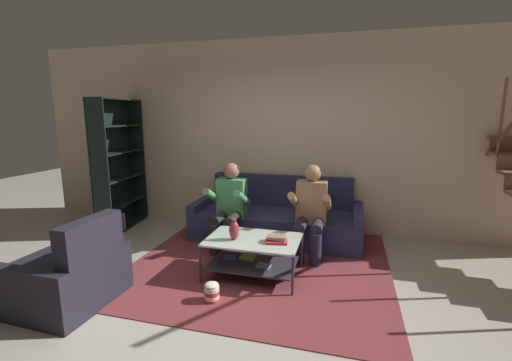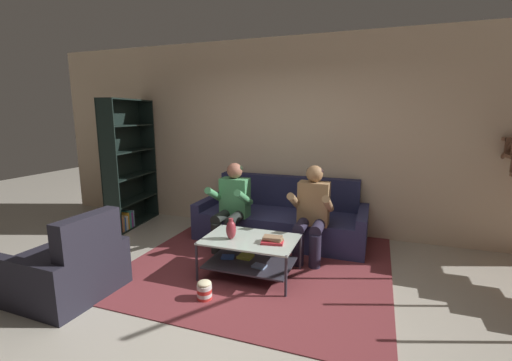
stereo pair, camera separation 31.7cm
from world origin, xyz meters
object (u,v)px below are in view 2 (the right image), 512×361
(popcorn_tub, at_px, (204,290))
(vase, at_px, (231,229))
(couch, at_px, (282,220))
(coffee_table, at_px, (250,251))
(bookshelf, at_px, (127,171))
(armchair, at_px, (67,269))
(person_seated_left, at_px, (232,203))
(book_stack, at_px, (273,240))
(person_seated_right, at_px, (312,209))

(popcorn_tub, bearing_deg, vase, 85.21)
(couch, distance_m, coffee_table, 1.27)
(bookshelf, xyz_separation_m, armchair, (0.95, -2.05, -0.63))
(person_seated_left, xyz_separation_m, vase, (0.34, -0.79, -0.07))
(coffee_table, bearing_deg, vase, -156.79)
(person_seated_left, distance_m, vase, 0.86)
(book_stack, height_order, armchair, armchair)
(armchair, bearing_deg, person_seated_left, 58.81)
(vase, xyz_separation_m, bookshelf, (-2.32, 1.13, 0.35))
(person_seated_left, relative_size, person_seated_right, 0.98)
(coffee_table, xyz_separation_m, vase, (-0.19, -0.08, 0.26))
(couch, bearing_deg, coffee_table, -90.50)
(armchair, xyz_separation_m, popcorn_tub, (1.33, 0.37, -0.17))
(coffee_table, xyz_separation_m, book_stack, (0.27, -0.04, 0.18))
(person_seated_right, distance_m, bookshelf, 3.09)
(couch, height_order, popcorn_tub, couch)
(book_stack, bearing_deg, person_seated_left, 136.93)
(person_seated_right, relative_size, armchair, 1.27)
(couch, bearing_deg, book_stack, -78.65)
(couch, distance_m, vase, 1.40)
(person_seated_left, xyz_separation_m, coffee_table, (0.53, -0.71, -0.33))
(coffee_table, height_order, popcorn_tub, coffee_table)
(vase, bearing_deg, armchair, -146.22)
(couch, bearing_deg, armchair, -124.70)
(couch, height_order, armchair, couch)
(book_stack, relative_size, bookshelf, 0.13)
(popcorn_tub, bearing_deg, armchair, -164.53)
(person_seated_left, xyz_separation_m, popcorn_tub, (0.29, -1.34, -0.52))
(person_seated_left, xyz_separation_m, armchair, (-1.04, -1.71, -0.35))
(bookshelf, height_order, popcorn_tub, bookshelf)
(coffee_table, height_order, bookshelf, bookshelf)
(bookshelf, bearing_deg, vase, -25.96)
(couch, xyz_separation_m, person_seated_left, (-0.54, -0.56, 0.34))
(popcorn_tub, bearing_deg, book_stack, 49.36)
(person_seated_left, bearing_deg, vase, -66.91)
(couch, height_order, coffee_table, couch)
(bookshelf, height_order, armchair, bookshelf)
(vase, bearing_deg, bookshelf, 154.04)
(person_seated_right, xyz_separation_m, book_stack, (-0.28, -0.75, -0.16))
(book_stack, bearing_deg, coffee_table, 172.01)
(coffee_table, distance_m, popcorn_tub, 0.70)
(person_seated_right, distance_m, popcorn_tub, 1.65)
(person_seated_left, bearing_deg, couch, 46.26)
(coffee_table, bearing_deg, couch, 89.50)
(coffee_table, distance_m, bookshelf, 2.79)
(vase, xyz_separation_m, book_stack, (0.46, 0.04, -0.08))
(popcorn_tub, bearing_deg, person_seated_left, 102.24)
(armchair, bearing_deg, popcorn_tub, 15.47)
(vase, bearing_deg, person_seated_right, 47.06)
(couch, height_order, person_seated_right, person_seated_right)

